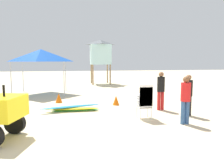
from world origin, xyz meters
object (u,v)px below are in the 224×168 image
object	(u,v)px
lifeguard_tower	(100,52)
traffic_cone_near	(59,98)
surfboard_pile	(73,108)
stacked_plastic_chairs	(145,99)
popup_canopy	(41,55)
lifeguard_near_center	(161,88)
traffic_cone_far	(116,100)
lifeguard_near_left	(186,97)
lifeguard_near_right	(188,92)

from	to	relation	value
lifeguard_tower	traffic_cone_near	xyz separation A→B (m)	(-3.26, -8.54, -2.70)
surfboard_pile	stacked_plastic_chairs	bearing A→B (deg)	-33.44
stacked_plastic_chairs	surfboard_pile	size ratio (longest dim) A/B	0.50
popup_canopy	lifeguard_tower	bearing A→B (deg)	50.25
stacked_plastic_chairs	lifeguard_tower	xyz separation A→B (m)	(-0.05, 12.31, 2.20)
stacked_plastic_chairs	lifeguard_near_center	world-z (taller)	lifeguard_near_center
stacked_plastic_chairs	traffic_cone_far	size ratio (longest dim) A/B	2.81
surfboard_pile	traffic_cone_far	world-z (taller)	traffic_cone_far
lifeguard_near_left	traffic_cone_far	distance (m)	3.93
traffic_cone_far	lifeguard_near_center	bearing A→B (deg)	-39.08
stacked_plastic_chairs	lifeguard_near_left	size ratio (longest dim) A/B	0.80
stacked_plastic_chairs	popup_canopy	xyz separation A→B (m)	(-4.54, 6.90, 1.74)
lifeguard_near_right	stacked_plastic_chairs	bearing A→B (deg)	-174.33
popup_canopy	traffic_cone_far	distance (m)	6.25
lifeguard_near_left	lifeguard_near_right	size ratio (longest dim) A/B	1.01
lifeguard_near_center	lifeguard_tower	bearing A→B (deg)	96.27
lifeguard_near_left	lifeguard_near_center	world-z (taller)	lifeguard_near_center
stacked_plastic_chairs	lifeguard_near_right	xyz separation A→B (m)	(1.81, 0.18, 0.17)
lifeguard_near_center	traffic_cone_near	bearing A→B (deg)	150.89
traffic_cone_far	lifeguard_near_left	bearing A→B (deg)	-64.44
popup_canopy	lifeguard_tower	xyz separation A→B (m)	(4.50, 5.41, 0.46)
traffic_cone_near	traffic_cone_far	xyz separation A→B (m)	(2.77, -1.11, -0.02)
stacked_plastic_chairs	lifeguard_tower	distance (m)	12.50
traffic_cone_near	lifeguard_near_center	bearing A→B (deg)	-29.11
lifeguard_near_left	popup_canopy	world-z (taller)	popup_canopy
lifeguard_near_right	traffic_cone_near	world-z (taller)	lifeguard_near_right
lifeguard_near_left	lifeguard_tower	size ratio (longest dim) A/B	0.40
lifeguard_near_center	traffic_cone_near	xyz separation A→B (m)	(-4.47, 2.49, -0.71)
surfboard_pile	lifeguard_near_left	bearing A→B (deg)	-34.23
lifeguard_near_left	traffic_cone_far	xyz separation A→B (m)	(-1.67, 3.49, -0.70)
lifeguard_near_center	stacked_plastic_chairs	bearing A→B (deg)	-132.18
lifeguard_near_center	traffic_cone_far	bearing A→B (deg)	140.92
lifeguard_tower	stacked_plastic_chairs	bearing A→B (deg)	-89.78
lifeguard_near_center	lifeguard_tower	world-z (taller)	lifeguard_tower
stacked_plastic_chairs	lifeguard_near_left	bearing A→B (deg)	-36.01
surfboard_pile	lifeguard_near_left	size ratio (longest dim) A/B	1.58
surfboard_pile	lifeguard_near_center	xyz separation A→B (m)	(3.77, -0.44, 0.84)
lifeguard_near_center	lifeguard_tower	distance (m)	11.27
popup_canopy	traffic_cone_far	bearing A→B (deg)	-46.60
lifeguard_near_center	traffic_cone_near	world-z (taller)	lifeguard_near_center
lifeguard_near_right	traffic_cone_near	distance (m)	6.28
lifeguard_near_left	lifeguard_near_right	world-z (taller)	lifeguard_near_left
lifeguard_near_right	traffic_cone_near	bearing A→B (deg)	144.90
surfboard_pile	traffic_cone_near	distance (m)	2.17
surfboard_pile	traffic_cone_far	bearing A→B (deg)	24.51
stacked_plastic_chairs	surfboard_pile	bearing A→B (deg)	146.56
popup_canopy	traffic_cone_far	world-z (taller)	popup_canopy
lifeguard_near_right	lifeguard_near_left	bearing A→B (deg)	-123.97
lifeguard_tower	traffic_cone_far	distance (m)	10.03
lifeguard_near_center	lifeguard_near_right	xyz separation A→B (m)	(0.64, -1.11, -0.04)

